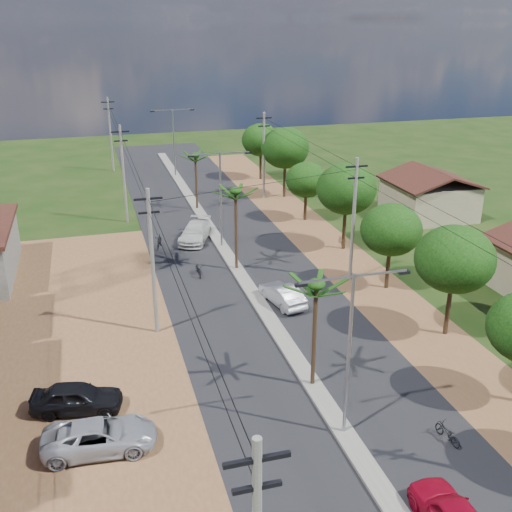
{
  "coord_description": "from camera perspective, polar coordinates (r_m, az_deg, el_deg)",
  "views": [
    {
      "loc": [
        -10.02,
        -20.49,
        17.73
      ],
      "look_at": [
        0.14,
        15.12,
        3.0
      ],
      "focal_mm": 42.0,
      "sensor_mm": 36.0,
      "label": 1
    }
  ],
  "objects": [
    {
      "name": "tree_east_e",
      "position": [
        48.48,
        8.61,
        6.33
      ],
      "size": [
        4.8,
        4.8,
        7.14
      ],
      "color": "black",
      "rests_on": "ground"
    },
    {
      "name": "median",
      "position": [
        43.51,
        -1.22,
        -2.23
      ],
      "size": [
        1.0,
        90.0,
        0.18
      ],
      "primitive_type": "cube",
      "color": "#605E56",
      "rests_on": "ground"
    },
    {
      "name": "tree_east_g",
      "position": [
        63.01,
        2.79,
        10.23
      ],
      "size": [
        5.0,
        5.0,
        7.38
      ],
      "color": "black",
      "rests_on": "ground"
    },
    {
      "name": "moto_rider_west_a",
      "position": [
        44.31,
        -5.5,
        -1.33
      ],
      "size": [
        0.67,
        1.83,
        0.96
      ],
      "primitive_type": "imported",
      "rotation": [
        0.0,
        0.0,
        -0.02
      ],
      "color": "black",
      "rests_on": "ground"
    },
    {
      "name": "moto_rider_east",
      "position": [
        29.26,
        17.77,
        -15.81
      ],
      "size": [
        0.8,
        1.65,
        0.83
      ],
      "primitive_type": "imported",
      "rotation": [
        0.0,
        0.0,
        3.3
      ],
      "color": "black",
      "rests_on": "ground"
    },
    {
      "name": "palm_median_mid",
      "position": [
        43.36,
        -1.95,
        5.84
      ],
      "size": [
        2.0,
        2.0,
        6.55
      ],
      "color": "black",
      "rests_on": "ground"
    },
    {
      "name": "palm_median_far",
      "position": [
        58.71,
        -5.8,
        9.32
      ],
      "size": [
        2.0,
        2.0,
        5.85
      ],
      "color": "black",
      "rests_on": "ground"
    },
    {
      "name": "ground",
      "position": [
        28.89,
        8.33,
        -16.44
      ],
      "size": [
        160.0,
        160.0,
        0.0
      ],
      "primitive_type": "plane",
      "color": "black",
      "rests_on": "ground"
    },
    {
      "name": "palm_median_near",
      "position": [
        29.14,
        5.75,
        -3.17
      ],
      "size": [
        2.0,
        2.0,
        6.15
      ],
      "color": "black",
      "rests_on": "ground"
    },
    {
      "name": "tree_east_c",
      "position": [
        36.2,
        18.39,
        -0.29
      ],
      "size": [
        4.6,
        4.6,
        6.83
      ],
      "color": "black",
      "rests_on": "ground"
    },
    {
      "name": "car_silver_mid",
      "position": [
        39.73,
        2.54,
        -3.73
      ],
      "size": [
        2.27,
        4.4,
        1.38
      ],
      "primitive_type": "imported",
      "rotation": [
        0.0,
        0.0,
        3.34
      ],
      "color": "#9B9DA3",
      "rests_on": "ground"
    },
    {
      "name": "utility_pole_e_c",
      "position": [
        62.42,
        0.75,
        9.69
      ],
      "size": [
        1.6,
        0.24,
        9.0
      ],
      "color": "#605E56",
      "rests_on": "ground"
    },
    {
      "name": "streetlight_far",
      "position": [
        72.37,
        -7.85,
        11.19
      ],
      "size": [
        5.1,
        0.18,
        8.0
      ],
      "color": "gray",
      "rests_on": "ground"
    },
    {
      "name": "tree_east_f",
      "position": [
        55.77,
        4.8,
        7.24
      ],
      "size": [
        3.8,
        3.8,
        5.52
      ],
      "color": "black",
      "rests_on": "ground"
    },
    {
      "name": "dirt_lot_west",
      "position": [
        33.92,
        -22.3,
        -11.63
      ],
      "size": [
        18.0,
        46.0,
        0.04
      ],
      "primitive_type": "cube",
      "color": "brown",
      "rests_on": "ground"
    },
    {
      "name": "dirt_shoulder_east",
      "position": [
        43.78,
        10.64,
        -2.58
      ],
      "size": [
        5.0,
        90.0,
        0.03
      ],
      "primitive_type": "cube",
      "color": "brown",
      "rests_on": "ground"
    },
    {
      "name": "utility_pole_e_b",
      "position": [
        42.51,
        9.28,
        3.63
      ],
      "size": [
        1.6,
        0.24,
        9.0
      ],
      "color": "#605E56",
      "rests_on": "ground"
    },
    {
      "name": "tree_east_h",
      "position": [
        70.52,
        0.44,
        10.99
      ],
      "size": [
        4.4,
        4.4,
        6.52
      ],
      "color": "black",
      "rests_on": "ground"
    },
    {
      "name": "utility_pole_w_d",
      "position": [
        76.66,
        -13.7,
        11.35
      ],
      "size": [
        1.6,
        0.24,
        9.0
      ],
      "color": "#605E56",
      "rests_on": "ground"
    },
    {
      "name": "tree_east_d",
      "position": [
        41.79,
        12.75,
        2.45
      ],
      "size": [
        4.2,
        4.2,
        6.13
      ],
      "color": "black",
      "rests_on": "ground"
    },
    {
      "name": "house_east_far",
      "position": [
        59.57,
        16.2,
        5.91
      ],
      "size": [
        7.6,
        7.5,
        4.6
      ],
      "color": "#9E876B",
      "rests_on": "ground"
    },
    {
      "name": "utility_pole_w_c",
      "position": [
        56.1,
        -12.51,
        7.81
      ],
      "size": [
        1.6,
        0.24,
        9.0
      ],
      "color": "#605E56",
      "rests_on": "ground"
    },
    {
      "name": "moto_rider_west_b",
      "position": [
        50.06,
        -9.19,
        1.33
      ],
      "size": [
        1.01,
        1.9,
        1.1
      ],
      "primitive_type": "imported",
      "rotation": [
        0.0,
        0.0,
        -0.28
      ],
      "color": "black",
      "rests_on": "ground"
    },
    {
      "name": "streetlight_near",
      "position": [
        26.23,
        8.89,
        -8.18
      ],
      "size": [
        5.1,
        0.18,
        8.0
      ],
      "color": "gray",
      "rests_on": "ground"
    },
    {
      "name": "car_parked_silver",
      "position": [
        28.19,
        -14.65,
        -16.34
      ],
      "size": [
        5.12,
        2.65,
        1.38
      ],
      "primitive_type": "imported",
      "rotation": [
        0.0,
        0.0,
        1.5
      ],
      "color": "#9B9DA3",
      "rests_on": "ground"
    },
    {
      "name": "car_parked_dark",
      "position": [
        30.79,
        -16.7,
        -12.86
      ],
      "size": [
        4.57,
        2.54,
        1.47
      ],
      "primitive_type": "imported",
      "rotation": [
        0.0,
        0.0,
        1.37
      ],
      "color": "black",
      "rests_on": "ground"
    },
    {
      "name": "car_white_far",
      "position": [
        51.24,
        -5.82,
        2.23
      ],
      "size": [
        3.97,
        5.61,
        1.51
      ],
      "primitive_type": "imported",
      "rotation": [
        0.0,
        0.0,
        -0.4
      ],
      "color": "#AEAFAA",
      "rests_on": "ground"
    },
    {
      "name": "road",
      "position": [
        40.91,
        -0.14,
        -3.96
      ],
      "size": [
        12.0,
        110.0,
        0.04
      ],
      "primitive_type": "cube",
      "color": "black",
      "rests_on": "ground"
    },
    {
      "name": "utility_pole_w_b",
      "position": [
        35.12,
        -9.85,
        -0.33
      ],
      "size": [
        1.6,
        0.24,
        9.0
      ],
      "color": "#605E56",
      "rests_on": "ground"
    },
    {
      "name": "streetlight_mid",
      "position": [
        48.35,
        -3.39,
        6.12
      ],
      "size": [
        5.1,
        0.18,
        8.0
      ],
      "color": "gray",
      "rests_on": "ground"
    }
  ]
}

